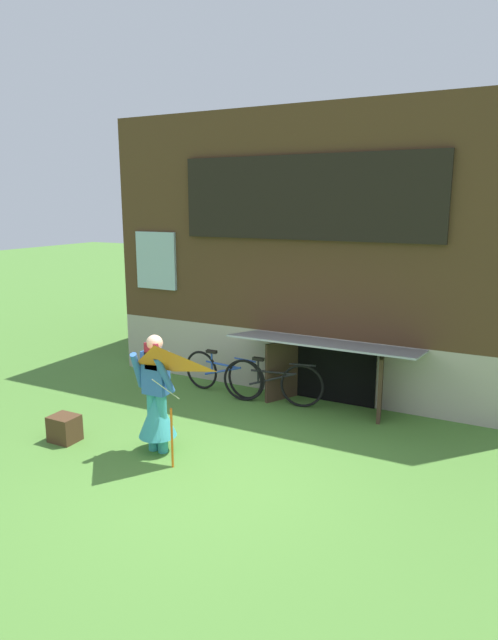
# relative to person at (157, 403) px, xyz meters

# --- Properties ---
(ground_plane) EXTENTS (60.00, 60.00, 0.00)m
(ground_plane) POSITION_rel_person_xyz_m (0.95, -0.06, -0.69)
(ground_plane) COLOR #4C7F33
(log_house) EXTENTS (7.73, 6.33, 4.91)m
(log_house) POSITION_rel_person_xyz_m (0.95, 5.54, 1.76)
(log_house) COLOR #ADA393
(log_house) RESTS_ON ground_plane
(person) EXTENTS (0.61, 0.53, 1.65)m
(person) POSITION_rel_person_xyz_m (0.00, 0.00, 0.00)
(person) COLOR teal
(person) RESTS_ON ground_plane
(kite) EXTENTS (0.95, 0.97, 1.57)m
(kite) POSITION_rel_person_xyz_m (0.41, -0.53, 0.60)
(kite) COLOR orange
(kite) RESTS_ON ground_plane
(bicycle_black) EXTENTS (1.73, 0.36, 0.79)m
(bicycle_black) POSITION_rel_person_xyz_m (0.65, 2.35, -0.31)
(bicycle_black) COLOR black
(bicycle_black) RESTS_ON ground_plane
(bicycle_blue) EXTENTS (1.68, 0.25, 0.77)m
(bicycle_blue) POSITION_rel_person_xyz_m (-0.35, 2.40, -0.32)
(bicycle_blue) COLOR black
(bicycle_blue) RESTS_ON ground_plane
(wooden_crate) EXTENTS (0.39, 0.33, 0.38)m
(wooden_crate) POSITION_rel_person_xyz_m (-1.39, -0.35, -0.51)
(wooden_crate) COLOR #4C331E
(wooden_crate) RESTS_ON ground_plane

